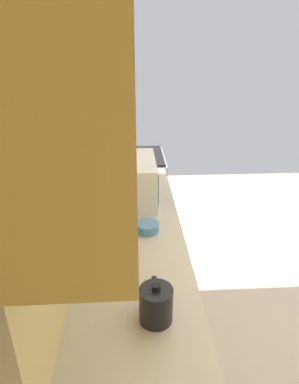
# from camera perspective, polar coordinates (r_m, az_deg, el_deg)

# --- Properties ---
(wall_back) EXTENTS (4.07, 0.12, 2.76)m
(wall_back) POSITION_cam_1_polar(r_m,az_deg,el_deg) (1.86, -14.28, 4.99)
(wall_back) COLOR #EBCA7A
(wall_back) RESTS_ON ground_plane
(counter_run) EXTENTS (3.11, 0.62, 0.91)m
(counter_run) POSITION_cam_1_polar(r_m,az_deg,el_deg) (2.02, -2.46, -24.67)
(counter_run) COLOR tan
(counter_run) RESTS_ON ground_plane
(upper_cabinets) EXTENTS (1.76, 0.31, 0.72)m
(upper_cabinets) POSITION_cam_1_polar(r_m,az_deg,el_deg) (1.32, -10.46, 22.53)
(upper_cabinets) COLOR tan
(oven_range) EXTENTS (0.66, 0.65, 1.09)m
(oven_range) POSITION_cam_1_polar(r_m,az_deg,el_deg) (3.53, -2.69, -0.62)
(oven_range) COLOR #B7BABF
(oven_range) RESTS_ON ground_plane
(microwave) EXTENTS (0.53, 0.39, 0.31)m
(microwave) POSITION_cam_1_polar(r_m,az_deg,el_deg) (2.39, -3.54, 2.09)
(microwave) COLOR white
(microwave) RESTS_ON counter_run
(bowl) EXTENTS (0.14, 0.14, 0.06)m
(bowl) POSITION_cam_1_polar(r_m,az_deg,el_deg) (2.04, -0.38, -6.07)
(bowl) COLOR #4C8CBF
(bowl) RESTS_ON counter_run
(kettle) EXTENTS (0.19, 0.14, 0.18)m
(kettle) POSITION_cam_1_polar(r_m,az_deg,el_deg) (1.45, 1.14, -18.95)
(kettle) COLOR black
(kettle) RESTS_ON counter_run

